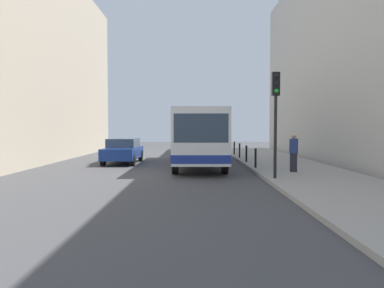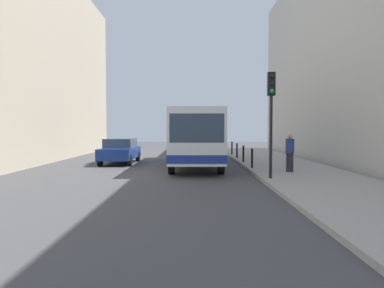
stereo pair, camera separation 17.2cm
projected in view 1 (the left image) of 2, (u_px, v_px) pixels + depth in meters
ground_plane at (183, 175)px, 16.43m from camera, size 80.00×80.00×0.00m
sidewalk at (303, 173)px, 16.46m from camera, size 4.40×40.00×0.15m
bus at (196, 135)px, 20.69m from camera, size 2.58×11.03×3.00m
car_beside_bus at (121, 150)px, 21.74m from camera, size 1.88×4.41×1.48m
traffic_light at (274, 105)px, 14.14m from camera, size 0.28×0.33×4.10m
bollard_near at (254, 158)px, 18.05m from camera, size 0.11×0.11×0.95m
bollard_mid at (245, 154)px, 21.07m from camera, size 0.11×0.11×0.95m
bollard_far at (238, 150)px, 24.10m from camera, size 0.11×0.11×0.95m
bollard_farthest at (232, 148)px, 27.13m from camera, size 0.11×0.11×0.95m
pedestrian_near_signal at (292, 153)px, 16.36m from camera, size 0.38×0.38×1.70m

